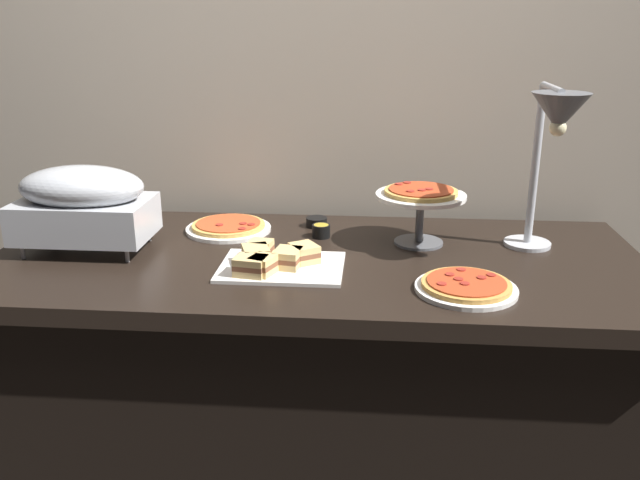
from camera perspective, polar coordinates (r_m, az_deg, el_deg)
name	(u,v)px	position (r m, az deg, el deg)	size (l,w,h in m)	color
ground_plane	(316,474)	(2.31, -0.30, -19.37)	(8.00, 8.00, 0.00)	#38332D
back_wall	(329,85)	(2.33, 0.79, 13.11)	(4.40, 0.04, 2.40)	#B7A893
buffet_table	(316,370)	(2.10, -0.32, -11.05)	(1.90, 0.84, 0.76)	black
chafing_dish	(84,203)	(2.07, -19.58, 3.01)	(0.39, 0.24, 0.25)	#B7BABF
heat_lamp	(554,130)	(1.89, 19.38, 8.89)	(0.15, 0.34, 0.49)	#B7BABF
pizza_plate_front	(229,227)	(2.19, -7.83, 1.11)	(0.28, 0.28, 0.03)	white
pizza_plate_center	(466,286)	(1.73, 12.40, -3.91)	(0.26, 0.26, 0.03)	white
pizza_plate_raised_stand	(421,200)	(2.03, 8.60, 3.44)	(0.27, 0.27, 0.18)	#595B60
sandwich_platter	(275,261)	(1.84, -3.88, -1.83)	(0.34, 0.25, 0.06)	white
sauce_cup_near	(320,230)	(2.10, -0.02, 0.82)	(0.06, 0.06, 0.04)	black
sauce_cup_far	(317,222)	(2.21, -0.30, 1.59)	(0.07, 0.07, 0.03)	black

